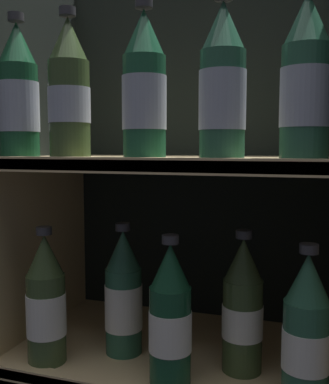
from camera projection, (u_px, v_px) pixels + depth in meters
The scene contains 14 objects.
fridge_back_wall at pixel (198, 203), 1.05m from camera, with size 0.65×0.02×1.01m, color black.
fridge_side_left at pixel (33, 208), 0.96m from camera, with size 0.02×0.41×1.01m, color black.
shelf_lower at pixel (172, 370), 0.88m from camera, with size 0.61×0.37×0.24m.
shelf_upper at pixel (173, 249), 0.86m from camera, with size 0.61×0.37×0.62m.
bottle_upper_front_0 at pixel (18, 96), 0.79m from camera, with size 0.07×0.07×0.25m.
bottle_upper_front_1 at pixel (69, 93), 0.76m from camera, with size 0.07×0.07×0.25m.
bottle_upper_front_2 at pixel (144, 91), 0.71m from camera, with size 0.07×0.07×0.25m.
bottle_upper_front_3 at pixel (222, 87), 0.67m from camera, with size 0.07×0.07×0.25m.
bottle_upper_front_4 at pixel (306, 84), 0.64m from camera, with size 0.07×0.07×0.25m.
bottle_lower_front_0 at pixel (46, 303), 0.81m from camera, with size 0.07×0.07×0.25m.
bottle_lower_front_1 at pixel (170, 318), 0.74m from camera, with size 0.07×0.07×0.25m.
bottle_lower_front_2 at pixel (306, 335), 0.67m from camera, with size 0.07×0.07×0.25m.
bottle_lower_back_0 at pixel (124, 296), 0.85m from camera, with size 0.07×0.07×0.25m.
bottle_lower_back_1 at pixel (243, 309), 0.78m from camera, with size 0.07×0.07×0.25m.
Camera 1 is at (0.25, -0.63, 0.63)m, focal length 42.00 mm.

